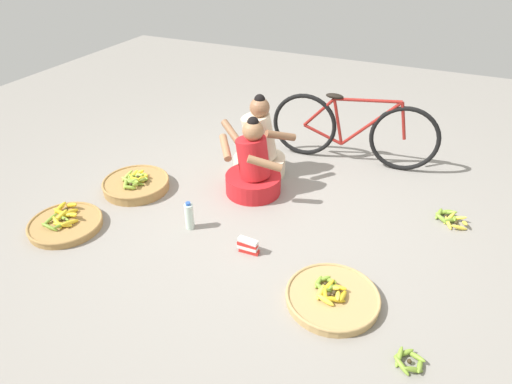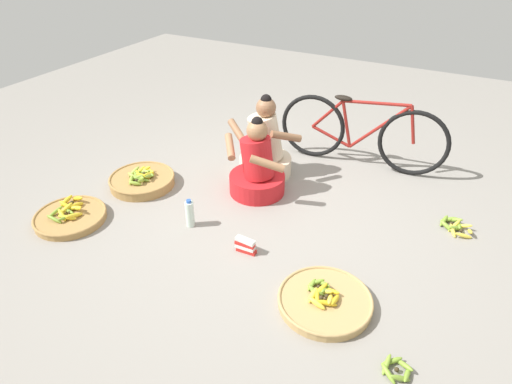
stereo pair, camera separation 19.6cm
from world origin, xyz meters
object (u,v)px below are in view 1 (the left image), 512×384
banana_basket_back_right (65,223)px  loose_bananas_front_left (450,218)px  water_bottle (189,216)px  banana_basket_mid_left (332,297)px  loose_bananas_back_center (409,361)px  banana_basket_mid_right (136,184)px  bicycle_leaning (352,130)px  vendor_woman_front (253,170)px  vendor_woman_behind (259,149)px  packet_carton_stack (248,246)px

banana_basket_back_right → loose_bananas_front_left: 3.27m
water_bottle → loose_bananas_front_left: bearing=26.8°
banana_basket_mid_left → loose_bananas_back_center: bearing=-28.4°
banana_basket_mid_right → loose_bananas_front_left: (2.77, 0.68, -0.03)m
bicycle_leaning → banana_basket_mid_right: size_ratio=2.72×
vendor_woman_front → bicycle_leaning: (0.68, 0.97, 0.12)m
vendor_woman_front → vendor_woman_behind: size_ratio=0.91×
vendor_woman_behind → water_bottle: size_ratio=3.25×
bicycle_leaning → packet_carton_stack: size_ratio=9.74×
loose_bananas_front_left → banana_basket_back_right: bearing=-154.1°
vendor_woman_behind → loose_bananas_back_center: (1.72, -1.70, -0.24)m
bicycle_leaning → water_bottle: bicycle_leaning is taller
loose_bananas_front_left → packet_carton_stack: packet_carton_stack is taller
banana_basket_back_right → vendor_woman_behind: bearing=53.6°
loose_bananas_front_left → water_bottle: size_ratio=1.13×
packet_carton_stack → loose_bananas_front_left: bearing=37.6°
loose_bananas_front_left → loose_bananas_back_center: bearing=-93.9°
banana_basket_mid_right → water_bottle: water_bottle is taller
bicycle_leaning → packet_carton_stack: 1.84m
water_bottle → banana_basket_back_right: bearing=-156.0°
vendor_woman_behind → bicycle_leaning: size_ratio=0.49×
vendor_woman_front → loose_bananas_back_center: size_ratio=3.73×
banana_basket_mid_right → water_bottle: (0.79, -0.32, 0.06)m
vendor_woman_front → vendor_woman_behind: vendor_woman_behind is taller
loose_bananas_back_center → banana_basket_mid_right: bearing=160.7°
loose_bananas_front_left → loose_bananas_back_center: (-0.11, -1.62, -0.00)m
water_bottle → packet_carton_stack: water_bottle is taller
vendor_woman_front → banana_basket_mid_right: vendor_woman_front is taller
banana_basket_mid_left → loose_bananas_back_center: (0.55, -0.30, -0.01)m
vendor_woman_behind → banana_basket_back_right: size_ratio=1.37×
bicycle_leaning → banana_basket_back_right: size_ratio=2.80×
vendor_woman_front → banana_basket_mid_left: 1.52m
banana_basket_mid_right → banana_basket_back_right: banana_basket_mid_right is taller
vendor_woman_front → banana_basket_back_right: size_ratio=1.25×
bicycle_leaning → banana_basket_mid_right: bicycle_leaning is taller
loose_bananas_front_left → banana_basket_mid_right: bearing=-166.1°
vendor_woman_front → bicycle_leaning: size_ratio=0.45×
banana_basket_mid_right → bicycle_leaning: bearing=39.0°
loose_bananas_back_center → banana_basket_mid_left: bearing=151.6°
bicycle_leaning → vendor_woman_behind: bearing=-140.9°
vendor_woman_front → loose_bananas_back_center: (1.63, -1.35, -0.21)m
banana_basket_back_right → vendor_woman_front: bearing=44.0°
banana_basket_mid_right → loose_bananas_front_left: banana_basket_mid_right is taller
loose_bananas_front_left → packet_carton_stack: (-1.41, -1.08, 0.03)m
banana_basket_mid_left → water_bottle: size_ratio=2.51×
water_bottle → loose_bananas_back_center: bearing=-18.2°
loose_bananas_back_center → bicycle_leaning: bearing=112.3°
loose_bananas_back_center → water_bottle: bearing=161.8°
bicycle_leaning → water_bottle: bearing=-118.4°
banana_basket_back_right → packet_carton_stack: size_ratio=3.48×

